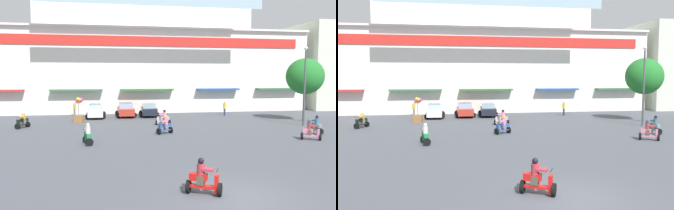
{
  "view_description": "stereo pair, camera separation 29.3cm",
  "coord_description": "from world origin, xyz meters",
  "views": [
    {
      "loc": [
        -4.74,
        -11.87,
        4.64
      ],
      "look_at": [
        -0.12,
        14.92,
        2.32
      ],
      "focal_mm": 35.65,
      "sensor_mm": 36.0,
      "label": 1
    },
    {
      "loc": [
        -4.45,
        -11.91,
        4.64
      ],
      "look_at": [
        -0.12,
        14.92,
        2.32
      ],
      "focal_mm": 35.65,
      "sensor_mm": 36.0,
      "label": 2
    }
  ],
  "objects": [
    {
      "name": "ground_plane",
      "position": [
        0.0,
        13.0,
        0.0
      ],
      "size": [
        128.0,
        128.0,
        0.0
      ],
      "primitive_type": "plane",
      "color": "#4D5159"
    },
    {
      "name": "colonial_building",
      "position": [
        0.0,
        37.01,
        9.58
      ],
      "size": [
        43.27,
        19.18,
        21.96
      ],
      "color": "white",
      "rests_on": "ground"
    },
    {
      "name": "flank_building_right",
      "position": [
        28.15,
        33.77,
        6.11
      ],
      "size": [
        11.34,
        10.2,
        12.23
      ],
      "color": "beige",
      "rests_on": "ground"
    },
    {
      "name": "plaza_tree_1",
      "position": [
        15.1,
        19.77,
        4.67
      ],
      "size": [
        3.81,
        3.69,
        6.53
      ],
      "color": "brown",
      "rests_on": "ground"
    },
    {
      "name": "parked_car_0",
      "position": [
        -6.42,
        26.34,
        0.78
      ],
      "size": [
        2.26,
        4.39,
        1.56
      ],
      "color": "silver",
      "rests_on": "ground"
    },
    {
      "name": "parked_car_1",
      "position": [
        -3.04,
        26.94,
        0.8
      ],
      "size": [
        2.41,
        4.41,
        1.6
      ],
      "color": "#B03125",
      "rests_on": "ground"
    },
    {
      "name": "parked_car_2",
      "position": [
        -0.34,
        26.77,
        0.75
      ],
      "size": [
        2.43,
        4.06,
        1.48
      ],
      "color": "black",
      "rests_on": "ground"
    },
    {
      "name": "scooter_rider_0",
      "position": [
        0.22,
        19.47,
        0.61
      ],
      "size": [
        1.5,
        1.01,
        1.49
      ],
      "color": "black",
      "rests_on": "ground"
    },
    {
      "name": "scooter_rider_1",
      "position": [
        9.69,
        10.17,
        0.63
      ],
      "size": [
        1.46,
        1.09,
        1.55
      ],
      "color": "black",
      "rests_on": "ground"
    },
    {
      "name": "scooter_rider_2",
      "position": [
        -1.19,
        0.51,
        0.61
      ],
      "size": [
        1.48,
        1.09,
        1.47
      ],
      "color": "black",
      "rests_on": "ground"
    },
    {
      "name": "scooter_rider_3",
      "position": [
        -0.43,
        14.54,
        0.62
      ],
      "size": [
        1.42,
        1.06,
        1.53
      ],
      "color": "black",
      "rests_on": "ground"
    },
    {
      "name": "scooter_rider_5",
      "position": [
        -12.58,
        19.68,
        0.63
      ],
      "size": [
        1.11,
        1.56,
        1.51
      ],
      "color": "black",
      "rests_on": "ground"
    },
    {
      "name": "scooter_rider_6",
      "position": [
        11.74,
        12.59,
        0.63
      ],
      "size": [
        0.53,
        1.36,
        1.52
      ],
      "color": "black",
      "rests_on": "ground"
    },
    {
      "name": "scooter_rider_7",
      "position": [
        -6.32,
        11.27,
        0.6
      ],
      "size": [
        0.82,
        1.45,
        1.49
      ],
      "color": "black",
      "rests_on": "ground"
    },
    {
      "name": "pedestrian_0",
      "position": [
        8.7,
        26.1,
        0.95
      ],
      "size": [
        0.36,
        0.36,
        1.67
      ],
      "color": "#21314F",
      "rests_on": "ground"
    },
    {
      "name": "pedestrian_1",
      "position": [
        -8.97,
        28.56,
        0.9
      ],
      "size": [
        0.35,
        0.35,
        1.59
      ],
      "color": "slate",
      "rests_on": "ground"
    },
    {
      "name": "streetlamp_near",
      "position": [
        13.26,
        16.83,
        4.28
      ],
      "size": [
        0.4,
        0.4,
        7.41
      ],
      "color": "#474C51",
      "rests_on": "ground"
    },
    {
      "name": "balloon_vendor_cart",
      "position": [
        -7.94,
        22.72,
        1.19
      ],
      "size": [
        1.02,
        0.81,
        2.56
      ],
      "color": "olive",
      "rests_on": "ground"
    }
  ]
}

